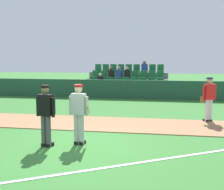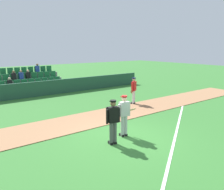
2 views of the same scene
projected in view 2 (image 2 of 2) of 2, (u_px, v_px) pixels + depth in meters
The scene contains 8 objects.
ground_plane at pixel (123, 138), 9.54m from camera, with size 80.00×80.00×0.00m, color #33702D.
infield_dirt_path at pixel (87, 120), 11.80m from camera, with size 28.00×2.52×0.03m, color #9E704C.
foul_line_chalk at pixel (178, 126), 10.93m from camera, with size 12.00×0.10×0.01m, color white.
dugout_fence at pixel (37, 89), 17.35m from camera, with size 20.00×0.16×1.15m, color #234C38.
stadium_bleachers at pixel (29, 85), 18.79m from camera, with size 5.55×2.95×2.30m.
batter_grey_jersey at pixel (124, 114), 9.50m from camera, with size 0.65×0.79×1.76m.
umpire_home_plate at pixel (113, 119), 8.71m from camera, with size 0.58×0.36×1.76m.
runner_red_jersey at pixel (134, 90), 14.96m from camera, with size 0.65×0.42×1.76m.
Camera 2 is at (-5.81, -6.85, 3.71)m, focal length 36.72 mm.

